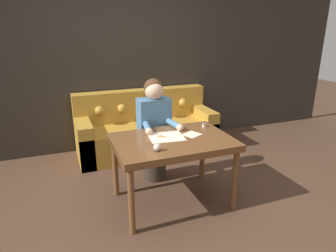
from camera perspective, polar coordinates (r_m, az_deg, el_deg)
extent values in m
plane|color=#4C3323|center=(3.38, -1.75, -14.22)|extent=(16.00, 16.00, 0.00)
cube|color=#2D2823|center=(4.62, -9.58, 11.76)|extent=(8.00, 0.06, 2.60)
cube|color=brown|center=(3.07, 0.90, -3.08)|extent=(1.20, 0.83, 0.07)
cylinder|color=brown|center=(2.78, -6.98, -14.17)|extent=(0.06, 0.06, 0.66)
cylinder|color=brown|center=(3.17, 12.59, -10.11)|extent=(0.06, 0.06, 0.66)
cylinder|color=brown|center=(3.39, -10.02, -7.93)|extent=(0.06, 0.06, 0.66)
cylinder|color=brown|center=(3.72, 6.57, -5.30)|extent=(0.06, 0.06, 0.66)
cube|color=#B7842D|center=(4.53, -4.02, -2.26)|extent=(2.03, 0.78, 0.44)
cube|color=#B7842D|center=(4.65, -5.18, 4.12)|extent=(2.03, 0.22, 0.46)
cube|color=#B7842D|center=(4.35, -15.67, -2.75)|extent=(0.20, 0.78, 0.60)
cube|color=#B7842D|center=(4.84, 6.39, 0.03)|extent=(0.20, 0.78, 0.60)
sphere|color=#B7842D|center=(4.40, -12.91, 2.87)|extent=(0.13, 0.13, 0.13)
sphere|color=#B7842D|center=(4.46, -8.76, 3.32)|extent=(0.13, 0.13, 0.13)
sphere|color=#B7842D|center=(4.53, -4.72, 3.74)|extent=(0.13, 0.13, 0.13)
sphere|color=#B7842D|center=(4.63, -0.84, 4.12)|extent=(0.13, 0.13, 0.13)
sphere|color=#B7842D|center=(4.75, 2.87, 4.47)|extent=(0.13, 0.13, 0.13)
cube|color=white|center=(4.44, -0.75, 0.39)|extent=(0.33, 0.29, 0.00)
cylinder|color=#33281E|center=(3.76, -2.58, -6.71)|extent=(0.28, 0.28, 0.45)
cube|color=teal|center=(3.57, -2.69, 0.76)|extent=(0.37, 0.22, 0.57)
sphere|color=#DBAD8E|center=(3.45, -2.68, 6.72)|extent=(0.21, 0.21, 0.21)
sphere|color=#472D19|center=(3.47, -2.85, 7.24)|extent=(0.22, 0.22, 0.22)
cylinder|color=teal|center=(3.29, -3.97, -0.29)|extent=(0.11, 0.28, 0.07)
sphere|color=#DBAD8E|center=(3.16, -3.65, -1.07)|extent=(0.08, 0.08, 0.08)
cylinder|color=teal|center=(3.39, 1.16, 0.34)|extent=(0.10, 0.28, 0.07)
sphere|color=#DBAD8E|center=(3.28, 2.30, -0.32)|extent=(0.08, 0.08, 0.08)
cube|color=beige|center=(3.10, -0.32, -2.09)|extent=(0.39, 0.34, 0.00)
cube|color=beige|center=(3.18, 4.57, -1.60)|extent=(0.22, 0.21, 0.00)
cube|color=silver|center=(3.08, 0.63, -2.23)|extent=(0.10, 0.07, 0.00)
cube|color=#D1511E|center=(3.10, -1.03, -2.09)|extent=(0.07, 0.05, 0.00)
torus|color=#D1511E|center=(3.11, -1.68, -2.03)|extent=(0.04, 0.04, 0.01)
cube|color=silver|center=(3.06, 0.48, -2.35)|extent=(0.07, 0.10, 0.00)
cube|color=#D1511E|center=(3.11, -0.93, -2.01)|extent=(0.05, 0.07, 0.00)
torus|color=#D1511E|center=(3.13, -1.48, -1.88)|extent=(0.04, 0.04, 0.01)
cylinder|color=silver|center=(3.09, -0.38, -2.14)|extent=(0.01, 0.01, 0.01)
cylinder|color=beige|center=(3.43, 6.84, 0.20)|extent=(0.03, 0.03, 0.04)
cylinder|color=beige|center=(3.42, 6.85, 0.53)|extent=(0.04, 0.04, 0.00)
cylinder|color=beige|center=(3.44, 6.83, -0.12)|extent=(0.04, 0.04, 0.00)
cylinder|color=#4C3828|center=(2.77, -2.09, -4.64)|extent=(0.06, 0.06, 0.01)
sphere|color=beige|center=(2.76, -2.10, -4.06)|extent=(0.07, 0.07, 0.07)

